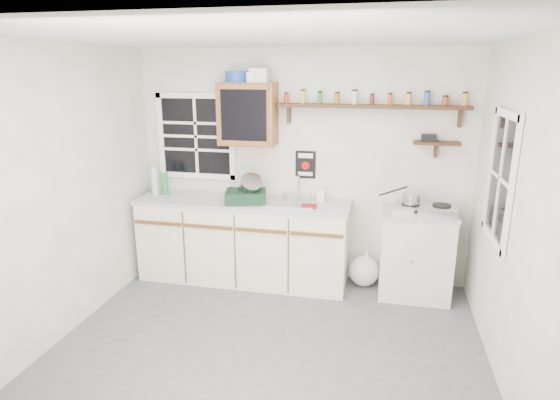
{
  "coord_description": "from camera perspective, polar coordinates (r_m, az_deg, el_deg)",
  "views": [
    {
      "loc": [
        0.85,
        -3.34,
        2.28
      ],
      "look_at": [
        -0.01,
        0.55,
        1.16
      ],
      "focal_mm": 30.0,
      "sensor_mm": 36.0,
      "label": 1
    }
  ],
  "objects": [
    {
      "name": "room",
      "position": [
        3.6,
        -1.78,
        -0.97
      ],
      "size": [
        3.64,
        3.24,
        2.54
      ],
      "color": "#4D4D4F",
      "rests_on": "ground"
    },
    {
      "name": "main_cabinet",
      "position": [
        5.19,
        -4.49,
        -4.9
      ],
      "size": [
        2.31,
        0.63,
        0.92
      ],
      "color": "beige",
      "rests_on": "floor"
    },
    {
      "name": "upper_cabinet_clutter",
      "position": [
        4.99,
        -4.18,
        14.82
      ],
      "size": [
        0.45,
        0.24,
        0.14
      ],
      "color": "#193BA3",
      "rests_on": "upper_cabinet"
    },
    {
      "name": "window_right",
      "position": [
        4.09,
        25.35,
        2.43
      ],
      "size": [
        0.03,
        0.78,
        1.08
      ],
      "color": "black",
      "rests_on": "wall_back"
    },
    {
      "name": "dish_rack",
      "position": [
        4.94,
        -4.01,
        0.86
      ],
      "size": [
        0.48,
        0.4,
        0.32
      ],
      "rotation": [
        0.0,
        0.0,
        0.23
      ],
      "color": "black",
      "rests_on": "main_cabinet"
    },
    {
      "name": "hotplate",
      "position": [
        4.86,
        17.35,
        -0.96
      ],
      "size": [
        0.63,
        0.39,
        0.09
      ],
      "rotation": [
        0.0,
        0.0,
        -0.13
      ],
      "color": "#ADADB2",
      "rests_on": "right_cabinet"
    },
    {
      "name": "water_bottles",
      "position": [
        5.39,
        -14.49,
        2.09
      ],
      "size": [
        0.19,
        0.11,
        0.31
      ],
      "color": "#AFC7CE",
      "rests_on": "main_cabinet"
    },
    {
      "name": "upper_cabinet",
      "position": [
        5.01,
        -3.95,
        10.42
      ],
      "size": [
        0.6,
        0.32,
        0.65
      ],
      "color": "brown",
      "rests_on": "wall_back"
    },
    {
      "name": "warning_sign",
      "position": [
        5.09,
        3.13,
        4.33
      ],
      "size": [
        0.22,
        0.02,
        0.3
      ],
      "color": "black",
      "rests_on": "wall_back"
    },
    {
      "name": "trash_bag",
      "position": [
        5.19,
        10.2,
        -8.47
      ],
      "size": [
        0.37,
        0.33,
        0.42
      ],
      "color": "silver",
      "rests_on": "floor"
    },
    {
      "name": "soap_bottle",
      "position": [
        4.98,
        5.07,
        0.75
      ],
      "size": [
        0.08,
        0.09,
        0.17
      ],
      "primitive_type": "imported",
      "rotation": [
        0.0,
        0.0,
        -0.13
      ],
      "color": "silver",
      "rests_on": "main_cabinet"
    },
    {
      "name": "saucepan",
      "position": [
        4.82,
        15.61,
        0.19
      ],
      "size": [
        0.4,
        0.3,
        0.19
      ],
      "rotation": [
        0.0,
        0.0,
        -0.7
      ],
      "color": "#ADADB2",
      "rests_on": "hotplate"
    },
    {
      "name": "right_cabinet",
      "position": [
        5.03,
        16.18,
        -6.25
      ],
      "size": [
        0.73,
        0.57,
        0.91
      ],
      "color": "beige",
      "rests_on": "floor"
    },
    {
      "name": "sink",
      "position": [
        4.92,
        1.41,
        -0.24
      ],
      "size": [
        0.52,
        0.44,
        0.29
      ],
      "color": "#ADADB2",
      "rests_on": "main_cabinet"
    },
    {
      "name": "rag",
      "position": [
        4.77,
        3.55,
        -0.78
      ],
      "size": [
        0.16,
        0.14,
        0.02
      ],
      "primitive_type": "cube",
      "rotation": [
        0.0,
        0.0,
        0.07
      ],
      "color": "maroon",
      "rests_on": "main_cabinet"
    },
    {
      "name": "window_back",
      "position": [
        5.39,
        -10.18,
        7.64
      ],
      "size": [
        0.93,
        0.03,
        0.98
      ],
      "color": "black",
      "rests_on": "wall_back"
    },
    {
      "name": "spice_shelf",
      "position": [
        4.87,
        11.27,
        11.26
      ],
      "size": [
        1.91,
        0.18,
        0.35
      ],
      "color": "black",
      "rests_on": "wall_back"
    },
    {
      "name": "secondary_shelf",
      "position": [
        4.95,
        18.27,
        6.7
      ],
      "size": [
        0.45,
        0.16,
        0.24
      ],
      "color": "black",
      "rests_on": "wall_back"
    }
  ]
}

